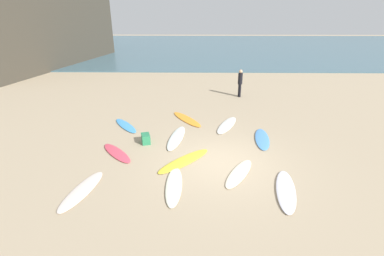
% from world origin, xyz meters
% --- Properties ---
extents(ground_plane, '(120.00, 120.00, 0.00)m').
position_xyz_m(ground_plane, '(0.00, 0.00, 0.00)').
color(ground_plane, tan).
extents(ocean_water, '(120.00, 40.00, 0.08)m').
position_xyz_m(ocean_water, '(0.00, 36.22, 0.04)').
color(ocean_water, '#426675').
rests_on(ocean_water, ground_plane).
extents(surfboard_0, '(0.93, 2.61, 0.08)m').
position_xyz_m(surfboard_0, '(-1.77, 2.08, 0.04)').
color(surfboard_0, white).
rests_on(surfboard_0, ground_plane).
extents(surfboard_1, '(0.89, 2.29, 0.07)m').
position_xyz_m(surfboard_1, '(1.93, 2.04, 0.04)').
color(surfboard_1, '#5094E4').
rests_on(surfboard_1, ground_plane).
extents(surfboard_2, '(0.55, 2.23, 0.08)m').
position_xyz_m(surfboard_2, '(-1.61, -1.53, 0.04)').
color(surfboard_2, silver).
rests_on(surfboard_2, ground_plane).
extents(surfboard_3, '(1.69, 1.87, 0.07)m').
position_xyz_m(surfboard_3, '(-4.00, 0.64, 0.04)').
color(surfboard_3, '#E4465D').
rests_on(surfboard_3, ground_plane).
extents(surfboard_4, '(1.82, 2.42, 0.07)m').
position_xyz_m(surfboard_4, '(-1.40, 4.37, 0.03)').
color(surfboard_4, orange).
rests_on(surfboard_4, ground_plane).
extents(surfboard_5, '(2.12, 2.23, 0.08)m').
position_xyz_m(surfboard_5, '(-1.34, 0.07, 0.04)').
color(surfboard_5, yellow).
rests_on(surfboard_5, ground_plane).
extents(surfboard_6, '(1.44, 2.08, 0.06)m').
position_xyz_m(surfboard_6, '(0.55, -0.76, 0.03)').
color(surfboard_6, beige).
rests_on(surfboard_6, ground_plane).
extents(surfboard_7, '(1.46, 2.42, 0.08)m').
position_xyz_m(surfboard_7, '(0.57, 3.60, 0.04)').
color(surfboard_7, white).
rests_on(surfboard_7, ground_plane).
extents(surfboard_8, '(1.06, 2.40, 0.09)m').
position_xyz_m(surfboard_8, '(1.85, -1.74, 0.04)').
color(surfboard_8, silver).
rests_on(surfboard_8, ground_plane).
extents(surfboard_9, '(1.65, 2.05, 0.07)m').
position_xyz_m(surfboard_9, '(-4.31, 3.45, 0.04)').
color(surfboard_9, '#449BE3').
rests_on(surfboard_9, ground_plane).
extents(surfboard_10, '(1.04, 2.28, 0.07)m').
position_xyz_m(surfboard_10, '(-4.42, -1.84, 0.04)').
color(surfboard_10, silver).
rests_on(surfboard_10, ground_plane).
extents(beachgoer_near, '(0.31, 0.34, 1.74)m').
position_xyz_m(beachgoer_near, '(1.86, 8.64, 0.97)').
color(beachgoer_near, black).
rests_on(beachgoer_near, ground_plane).
extents(beach_cooler, '(0.46, 0.57, 0.39)m').
position_xyz_m(beach_cooler, '(-3.02, 1.62, 0.20)').
color(beach_cooler, '#287F51').
rests_on(beach_cooler, ground_plane).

